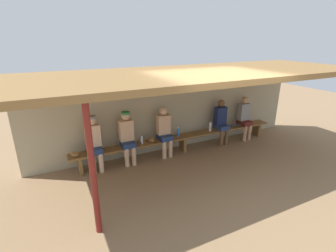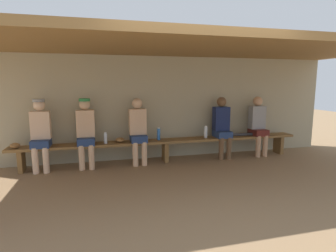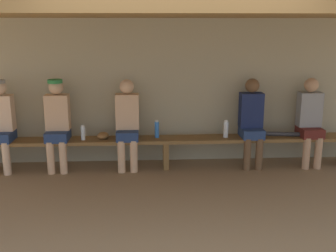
% 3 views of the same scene
% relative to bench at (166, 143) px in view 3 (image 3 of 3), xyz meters
% --- Properties ---
extents(ground_plane, '(24.00, 24.00, 0.00)m').
position_rel_bench_xyz_m(ground_plane, '(0.00, -1.55, -0.39)').
color(ground_plane, '#8C6D4C').
extents(back_wall, '(8.00, 0.20, 2.20)m').
position_rel_bench_xyz_m(back_wall, '(0.00, 0.45, 0.71)').
color(back_wall, tan).
rests_on(back_wall, ground).
extents(dugout_roof, '(8.00, 2.80, 0.12)m').
position_rel_bench_xyz_m(dugout_roof, '(0.00, -0.85, 1.87)').
color(dugout_roof, olive).
rests_on(dugout_roof, back_wall).
extents(bench, '(6.00, 0.36, 0.46)m').
position_rel_bench_xyz_m(bench, '(0.00, 0.00, 0.00)').
color(bench, brown).
rests_on(bench, ground).
extents(player_with_sunglasses, '(0.34, 0.42, 1.34)m').
position_rel_bench_xyz_m(player_with_sunglasses, '(2.18, 0.00, 0.34)').
color(player_with_sunglasses, '#591E19').
rests_on(player_with_sunglasses, ground).
extents(player_middle, '(0.34, 0.42, 1.34)m').
position_rel_bench_xyz_m(player_middle, '(1.29, 0.00, 0.34)').
color(player_middle, navy).
rests_on(player_middle, ground).
extents(player_in_red, '(0.34, 0.42, 1.34)m').
position_rel_bench_xyz_m(player_in_red, '(-0.56, 0.00, 0.34)').
color(player_in_red, navy).
rests_on(player_in_red, ground).
extents(player_in_blue, '(0.34, 0.42, 1.34)m').
position_rel_bench_xyz_m(player_in_blue, '(-1.58, 0.00, 0.36)').
color(player_in_blue, navy).
rests_on(player_in_blue, ground).
extents(player_near_post, '(0.34, 0.42, 1.34)m').
position_rel_bench_xyz_m(player_near_post, '(-2.39, 0.00, 0.36)').
color(player_near_post, navy).
rests_on(player_near_post, ground).
extents(water_bottle_green, '(0.06, 0.06, 0.22)m').
position_rel_bench_xyz_m(water_bottle_green, '(-1.21, -0.03, 0.18)').
color(water_bottle_green, silver).
rests_on(water_bottle_green, bench).
extents(water_bottle_orange, '(0.07, 0.07, 0.26)m').
position_rel_bench_xyz_m(water_bottle_orange, '(0.90, -0.01, 0.20)').
color(water_bottle_orange, silver).
rests_on(water_bottle_orange, bench).
extents(water_bottle_blue, '(0.06, 0.06, 0.26)m').
position_rel_bench_xyz_m(water_bottle_blue, '(-0.13, 0.04, 0.20)').
color(water_bottle_blue, blue).
rests_on(water_bottle_blue, bench).
extents(baseball_glove_tan, '(0.19, 0.25, 0.09)m').
position_rel_bench_xyz_m(baseball_glove_tan, '(-0.93, 0.03, 0.12)').
color(baseball_glove_tan, olive).
rests_on(baseball_glove_tan, bench).
extents(baseball_bat, '(0.88, 0.18, 0.07)m').
position_rel_bench_xyz_m(baseball_bat, '(1.83, -0.00, 0.11)').
color(baseball_bat, '#333338').
rests_on(baseball_bat, bench).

